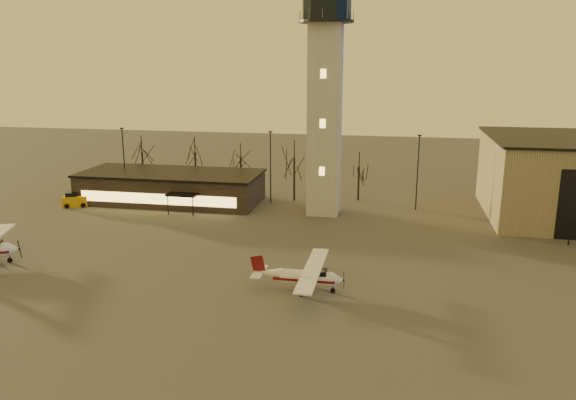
{
  "coord_description": "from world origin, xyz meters",
  "views": [
    {
      "loc": [
        9.06,
        -40.97,
        19.55
      ],
      "look_at": [
        -1.43,
        13.0,
        5.85
      ],
      "focal_mm": 35.0,
      "sensor_mm": 36.0,
      "label": 1
    }
  ],
  "objects": [
    {
      "name": "control_tower",
      "position": [
        0.0,
        30.0,
        16.33
      ],
      "size": [
        6.8,
        6.8,
        32.6
      ],
      "color": "#9F9C97",
      "rests_on": "ground"
    },
    {
      "name": "light_poles",
      "position": [
        0.5,
        31.0,
        5.41
      ],
      "size": [
        58.5,
        12.25,
        10.14
      ],
      "color": "black",
      "rests_on": "ground"
    },
    {
      "name": "ground",
      "position": [
        0.0,
        0.0,
        0.0
      ],
      "size": [
        220.0,
        220.0,
        0.0
      ],
      "primitive_type": "plane",
      "color": "#403D3B",
      "rests_on": "ground"
    },
    {
      "name": "tree_row",
      "position": [
        -13.7,
        39.16,
        5.94
      ],
      "size": [
        37.2,
        9.2,
        8.8
      ],
      "color": "black",
      "rests_on": "ground"
    },
    {
      "name": "cessna_front",
      "position": [
        2.09,
        4.1,
        1.03
      ],
      "size": [
        8.61,
        10.9,
        3.02
      ],
      "rotation": [
        0.0,
        0.0,
        0.0
      ],
      "color": "silver",
      "rests_on": "ground"
    },
    {
      "name": "service_cart",
      "position": [
        -34.06,
        26.97,
        0.77
      ],
      "size": [
        3.61,
        2.98,
        2.02
      ],
      "rotation": [
        0.0,
        0.0,
        0.41
      ],
      "color": "#C48C0B",
      "rests_on": "ground"
    },
    {
      "name": "terminal",
      "position": [
        -21.99,
        31.98,
        2.16
      ],
      "size": [
        25.4,
        12.2,
        4.3
      ],
      "color": "black",
      "rests_on": "ground"
    }
  ]
}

